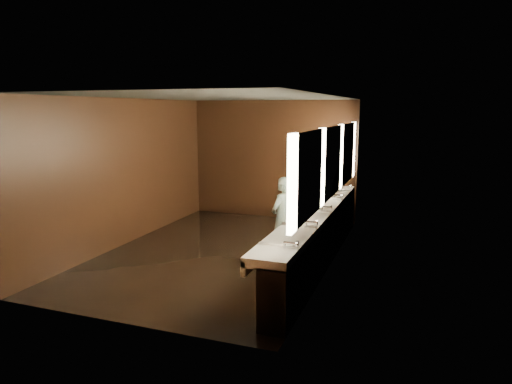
# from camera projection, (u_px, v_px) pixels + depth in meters

# --- Properties ---
(floor) EXTENTS (6.00, 6.00, 0.00)m
(floor) POSITION_uv_depth(u_px,v_px,m) (222.00, 252.00, 8.38)
(floor) COLOR black
(floor) RESTS_ON ground
(ceiling) EXTENTS (4.00, 6.00, 0.02)m
(ceiling) POSITION_uv_depth(u_px,v_px,m) (220.00, 97.00, 7.88)
(ceiling) COLOR #2D2D2B
(ceiling) RESTS_ON wall_back
(wall_back) EXTENTS (4.00, 0.02, 2.80)m
(wall_back) POSITION_uv_depth(u_px,v_px,m) (273.00, 160.00, 10.90)
(wall_back) COLOR black
(wall_back) RESTS_ON floor
(wall_front) EXTENTS (4.00, 0.02, 2.80)m
(wall_front) POSITION_uv_depth(u_px,v_px,m) (116.00, 212.00, 5.35)
(wall_front) COLOR black
(wall_front) RESTS_ON floor
(wall_left) EXTENTS (0.02, 6.00, 2.80)m
(wall_left) POSITION_uv_depth(u_px,v_px,m) (127.00, 172.00, 8.80)
(wall_left) COLOR black
(wall_left) RESTS_ON floor
(wall_right) EXTENTS (0.02, 6.00, 2.80)m
(wall_right) POSITION_uv_depth(u_px,v_px,m) (333.00, 183.00, 7.46)
(wall_right) COLOR black
(wall_right) RESTS_ON floor
(sink_counter) EXTENTS (0.55, 5.40, 1.01)m
(sink_counter) POSITION_uv_depth(u_px,v_px,m) (319.00, 235.00, 7.69)
(sink_counter) COLOR black
(sink_counter) RESTS_ON floor
(mirror_band) EXTENTS (0.06, 5.03, 1.15)m
(mirror_band) POSITION_uv_depth(u_px,v_px,m) (332.00, 162.00, 7.40)
(mirror_band) COLOR #FFF0C2
(mirror_band) RESTS_ON wall_right
(person) EXTENTS (0.49, 0.61, 1.45)m
(person) POSITION_uv_depth(u_px,v_px,m) (282.00, 218.00, 7.91)
(person) COLOR #9AD2E6
(person) RESTS_ON floor
(trash_bin) EXTENTS (0.36, 0.36, 0.53)m
(trash_bin) POSITION_uv_depth(u_px,v_px,m) (276.00, 283.00, 6.21)
(trash_bin) COLOR black
(trash_bin) RESTS_ON floor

